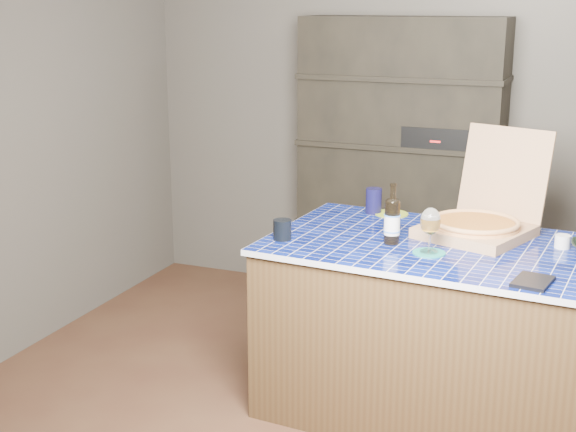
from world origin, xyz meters
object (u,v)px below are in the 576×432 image
at_px(kitchen_island, 433,328).
at_px(wine_glass, 430,222).
at_px(mead_bottle, 392,220).
at_px(pizza_box, 478,222).
at_px(dvd_case, 533,281).

bearing_deg(kitchen_island, wine_glass, -87.07).
bearing_deg(wine_glass, mead_bottle, 156.75).
relative_size(mead_bottle, wine_glass, 1.40).
distance_m(pizza_box, wine_glass, 0.40).
bearing_deg(kitchen_island, mead_bottle, -153.45).
height_order(wine_glass, dvd_case, wine_glass).
xyz_separation_m(pizza_box, mead_bottle, (-0.34, -0.28, 0.04)).
xyz_separation_m(pizza_box, dvd_case, (0.31, -0.58, -0.06)).
relative_size(pizza_box, dvd_case, 3.51).
distance_m(mead_bottle, wine_glass, 0.21).
bearing_deg(pizza_box, dvd_case, -43.10).
bearing_deg(dvd_case, pizza_box, 127.26).
bearing_deg(pizza_box, mead_bottle, -121.63).
bearing_deg(pizza_box, wine_glass, -93.44).
distance_m(kitchen_island, mead_bottle, 0.56).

